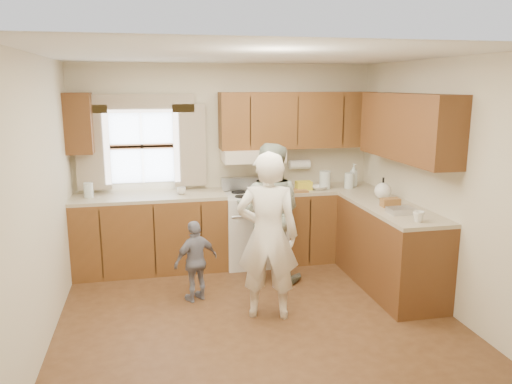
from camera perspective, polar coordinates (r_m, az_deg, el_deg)
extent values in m
plane|color=#492B16|center=(5.15, -0.16, -13.60)|extent=(3.80, 3.80, 0.00)
plane|color=white|center=(4.65, -0.17, 15.39)|extent=(3.80, 3.80, 0.00)
plane|color=beige|center=(6.44, -3.40, 3.30)|extent=(3.80, 0.00, 3.80)
plane|color=beige|center=(3.11, 6.58, -6.42)|extent=(3.80, 0.00, 3.80)
plane|color=beige|center=(4.74, -23.26, -0.88)|extent=(0.00, 3.50, 3.50)
plane|color=beige|center=(5.46, 19.75, 1.00)|extent=(0.00, 3.50, 3.50)
cube|color=#45280E|center=(6.25, -11.92, -4.74)|extent=(1.82, 0.60, 0.90)
cube|color=#45280E|center=(6.64, 8.17, -3.59)|extent=(1.22, 0.60, 0.90)
cube|color=#42270F|center=(5.78, 14.95, -6.29)|extent=(0.60, 1.65, 0.90)
cube|color=tan|center=(6.13, -12.11, -0.54)|extent=(1.82, 0.60, 0.04)
cube|color=tan|center=(6.53, 8.29, 0.38)|extent=(1.22, 0.60, 0.04)
cube|color=tan|center=(5.65, 15.21, -1.76)|extent=(0.60, 1.65, 0.04)
cube|color=#45280E|center=(6.42, 4.81, 8.19)|extent=(2.00, 0.33, 0.70)
cube|color=#42270F|center=(6.19, -19.59, 7.40)|extent=(0.30, 0.33, 0.70)
cube|color=#42270F|center=(5.58, 16.95, 7.13)|extent=(0.33, 1.65, 0.70)
cube|color=beige|center=(6.25, -0.37, 4.21)|extent=(0.76, 0.45, 0.15)
cube|color=silver|center=(6.31, -12.90, 5.13)|extent=(0.90, 0.03, 0.90)
cube|color=gold|center=(6.30, -18.20, 4.81)|extent=(0.40, 0.05, 1.02)
cube|color=gold|center=(6.28, -7.59, 5.30)|extent=(0.40, 0.05, 1.02)
cube|color=gold|center=(6.22, -13.13, 9.83)|extent=(1.30, 0.05, 0.22)
cylinder|color=white|center=(6.56, 4.98, 3.17)|extent=(0.27, 0.12, 0.12)
imported|color=silver|center=(6.10, -8.53, 0.15)|extent=(0.13, 0.13, 0.09)
imported|color=silver|center=(6.60, 11.08, 1.90)|extent=(0.14, 0.14, 0.30)
imported|color=silver|center=(6.35, 7.17, 0.47)|extent=(0.20, 0.20, 0.05)
imported|color=silver|center=(5.07, 18.07, -2.69)|extent=(0.13, 0.13, 0.10)
cylinder|color=silver|center=(6.17, -18.60, 0.20)|extent=(0.11, 0.11, 0.18)
cube|color=olive|center=(6.21, 4.65, 0.14)|extent=(0.26, 0.20, 0.02)
cube|color=gold|center=(6.32, 5.47, 0.75)|extent=(0.20, 0.14, 0.11)
cylinder|color=silver|center=(6.41, 7.88, 1.38)|extent=(0.14, 0.14, 0.23)
cylinder|color=silver|center=(6.49, 10.59, 1.29)|extent=(0.12, 0.12, 0.20)
sphere|color=silver|center=(5.95, 14.29, 0.12)|extent=(0.19, 0.19, 0.19)
cube|color=olive|center=(5.62, 15.10, -1.16)|extent=(0.20, 0.11, 0.09)
cube|color=silver|center=(5.35, 16.24, -2.06)|extent=(0.26, 0.18, 0.06)
cube|color=silver|center=(6.36, -0.19, -4.19)|extent=(0.76, 0.64, 0.90)
cube|color=#B7B7BC|center=(6.48, -0.67, 1.04)|extent=(0.76, 0.10, 0.16)
cylinder|color=#B7B7BC|center=(5.99, 0.44, -2.73)|extent=(0.68, 0.03, 0.03)
cube|color=#44539E|center=(6.04, 0.94, -4.77)|extent=(0.22, 0.02, 0.42)
cylinder|color=black|center=(6.33, -2.01, -0.02)|extent=(0.18, 0.18, 0.01)
cylinder|color=black|center=(6.40, 1.16, 0.12)|extent=(0.18, 0.18, 0.01)
cylinder|color=black|center=(6.09, -1.60, -0.51)|extent=(0.18, 0.18, 0.01)
cylinder|color=black|center=(6.16, 1.69, -0.35)|extent=(0.18, 0.18, 0.01)
imported|color=white|center=(4.80, 1.34, -5.05)|extent=(0.68, 0.53, 1.64)
imported|color=#284036|center=(5.73, 1.48, -2.37)|extent=(0.96, 0.88, 1.60)
imported|color=gray|center=(5.30, -6.88, -7.83)|extent=(0.55, 0.41, 0.87)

